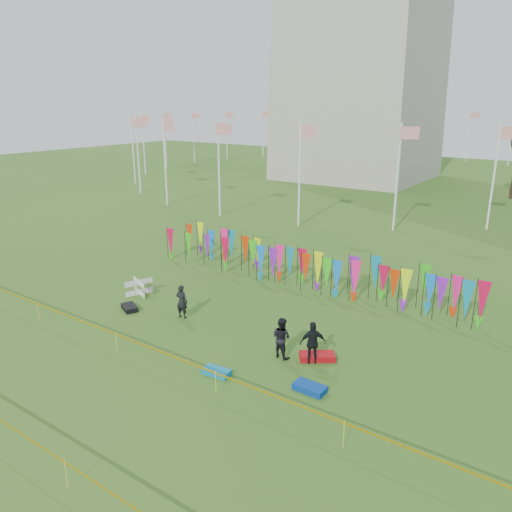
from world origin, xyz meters
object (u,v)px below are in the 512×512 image
Objects in this scene: box_kite at (139,287)px; kite_bag_black at (130,308)px; person_left at (182,301)px; person_right at (313,343)px; kite_bag_blue at (310,388)px; kite_bag_turquoise at (217,372)px; kite_bag_red at (317,356)px; person_mid at (281,337)px.

box_kite is 0.84× the size of kite_bag_black.
person_left is 0.95× the size of person_right.
person_right is at bearing 116.48° from kite_bag_blue.
person_right reaches higher than kite_bag_black.
box_kite is 0.75× the size of kite_bag_blue.
person_left is at bearing 146.45° from kite_bag_turquoise.
box_kite reaches higher than kite_bag_red.
person_right is 1.69× the size of kite_bag_black.
kite_bag_red is at bearing 111.96° from kite_bag_blue.
person_left is 1.60× the size of kite_bag_black.
kite_bag_blue is (3.29, 1.00, 0.01)m from kite_bag_turquoise.
person_right is 1.25× the size of kite_bag_red.
person_mid reaches higher than kite_bag_black.
person_left is at bearing -41.72° from person_right.
kite_bag_red reaches higher than kite_bag_black.
person_mid is at bearing -7.75° from box_kite.
person_right reaches higher than kite_bag_blue.
kite_bag_blue reaches higher than kite_bag_black.
kite_bag_black is (-2.66, -0.80, -0.68)m from person_left.
person_left is at bearing 16.82° from kite_bag_black.
box_kite is 9.01m from kite_bag_turquoise.
box_kite is 0.62× the size of kite_bag_red.
kite_bag_black is at bearing -36.40° from person_right.
person_left is at bearing -179.05° from kite_bag_red.
kite_bag_red is at bearing -135.51° from person_right.
kite_bag_blue is at bearing 76.56° from person_right.
kite_bag_black is at bearing -174.52° from kite_bag_red.
kite_bag_red is at bearing 5.48° from kite_bag_black.
person_mid is at bearing 165.41° from person_left.
box_kite is 9.48m from person_mid.
kite_bag_blue is 0.82× the size of kite_bag_red.
person_right is (6.88, -0.22, 0.04)m from person_left.
kite_bag_blue is 2.24m from kite_bag_red.
kite_bag_blue is 10.47m from kite_bag_black.
box_kite is at bearing -45.34° from person_right.
kite_bag_red is (2.45, 3.07, 0.02)m from kite_bag_turquoise.
person_left is 1.43× the size of kite_bag_blue.
person_mid is (9.39, -1.28, 0.40)m from box_kite.
person_left is at bearing -11.96° from box_kite.
person_left is 1.18× the size of kite_bag_red.
person_right is 2.08m from kite_bag_blue.
kite_bag_black is at bearing 163.16° from kite_bag_turquoise.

